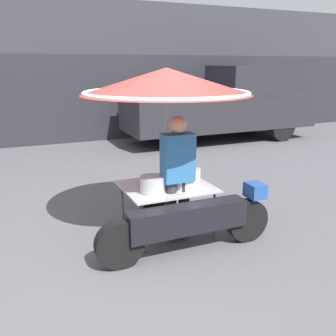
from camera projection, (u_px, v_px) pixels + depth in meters
ground_plane at (149, 266)px, 4.12m from camera, size 36.00×36.00×0.00m
shopfront_building at (49, 72)px, 10.81m from camera, size 28.00×2.06×3.85m
vendor_motorcycle_cart at (169, 105)px, 4.46m from camera, size 2.18×2.05×2.10m
vendor_person at (178, 173)px, 4.52m from camera, size 0.38×0.22×1.56m
pickup_truck at (224, 106)px, 10.66m from camera, size 5.44×1.79×2.10m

